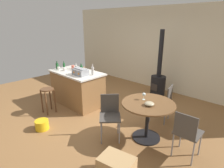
{
  "coord_description": "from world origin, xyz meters",
  "views": [
    {
      "loc": [
        3.06,
        -2.77,
        2.23
      ],
      "look_at": [
        0.36,
        0.08,
        0.89
      ],
      "focal_mm": 29.63,
      "sensor_mm": 36.0,
      "label": 1
    }
  ],
  "objects_px": {
    "bottle_1": "(81,68)",
    "cup_1": "(64,69)",
    "bottle_2": "(76,68)",
    "cup_0": "(59,68)",
    "bottle_0": "(64,65)",
    "wooden_stool": "(48,96)",
    "folding_chair_far": "(110,113)",
    "bottle_4": "(57,66)",
    "cup_2": "(73,67)",
    "folding_chair_near": "(164,100)",
    "wine_glass": "(144,95)",
    "plastic_bucket": "(42,125)",
    "dining_table": "(148,111)",
    "bottle_3": "(93,71)",
    "cardboard_box": "(117,168)",
    "toolbox": "(80,72)",
    "kitchen_island": "(77,88)",
    "wood_stove": "(158,81)",
    "folding_chair_left": "(187,132)",
    "serving_bowl": "(149,104)"
  },
  "relations": [
    {
      "from": "kitchen_island",
      "to": "folding_chair_far",
      "type": "height_order",
      "value": "kitchen_island"
    },
    {
      "from": "bottle_3",
      "to": "folding_chair_near",
      "type": "bearing_deg",
      "value": 21.34
    },
    {
      "from": "bottle_1",
      "to": "bottle_4",
      "type": "distance_m",
      "value": 0.79
    },
    {
      "from": "folding_chair_near",
      "to": "wine_glass",
      "type": "height_order",
      "value": "wine_glass"
    },
    {
      "from": "serving_bowl",
      "to": "cardboard_box",
      "type": "height_order",
      "value": "serving_bowl"
    },
    {
      "from": "folding_chair_near",
      "to": "wood_stove",
      "type": "xyz_separation_m",
      "value": [
        -0.86,
        1.24,
        -0.04
      ]
    },
    {
      "from": "toolbox",
      "to": "wine_glass",
      "type": "relative_size",
      "value": 2.77
    },
    {
      "from": "bottle_3",
      "to": "cardboard_box",
      "type": "distance_m",
      "value": 2.57
    },
    {
      "from": "folding_chair_near",
      "to": "cup_2",
      "type": "distance_m",
      "value": 2.69
    },
    {
      "from": "folding_chair_near",
      "to": "bottle_0",
      "type": "bearing_deg",
      "value": -165.55
    },
    {
      "from": "wood_stove",
      "to": "cup_1",
      "type": "distance_m",
      "value": 2.79
    },
    {
      "from": "bottle_2",
      "to": "plastic_bucket",
      "type": "relative_size",
      "value": 0.68
    },
    {
      "from": "cup_0",
      "to": "bottle_2",
      "type": "bearing_deg",
      "value": 41.16
    },
    {
      "from": "plastic_bucket",
      "to": "cup_0",
      "type": "bearing_deg",
      "value": 132.87
    },
    {
      "from": "cup_2",
      "to": "plastic_bucket",
      "type": "relative_size",
      "value": 0.41
    },
    {
      "from": "bottle_0",
      "to": "serving_bowl",
      "type": "distance_m",
      "value": 3.05
    },
    {
      "from": "folding_chair_far",
      "to": "wine_glass",
      "type": "xyz_separation_m",
      "value": [
        0.4,
        0.54,
        0.35
      ]
    },
    {
      "from": "toolbox",
      "to": "bottle_4",
      "type": "distance_m",
      "value": 1.0
    },
    {
      "from": "wooden_stool",
      "to": "bottle_4",
      "type": "relative_size",
      "value": 2.84
    },
    {
      "from": "bottle_0",
      "to": "bottle_2",
      "type": "bearing_deg",
      "value": 10.23
    },
    {
      "from": "bottle_0",
      "to": "cup_2",
      "type": "distance_m",
      "value": 0.31
    },
    {
      "from": "wood_stove",
      "to": "cup_0",
      "type": "xyz_separation_m",
      "value": [
        -1.9,
        -2.22,
        0.48
      ]
    },
    {
      "from": "kitchen_island",
      "to": "toolbox",
      "type": "distance_m",
      "value": 0.66
    },
    {
      "from": "bottle_1",
      "to": "folding_chair_far",
      "type": "bearing_deg",
      "value": -20.74
    },
    {
      "from": "wooden_stool",
      "to": "dining_table",
      "type": "relative_size",
      "value": 0.64
    },
    {
      "from": "kitchen_island",
      "to": "bottle_2",
      "type": "bearing_deg",
      "value": 144.86
    },
    {
      "from": "plastic_bucket",
      "to": "folding_chair_far",
      "type": "bearing_deg",
      "value": 33.28
    },
    {
      "from": "wooden_stool",
      "to": "toolbox",
      "type": "distance_m",
      "value": 1.0
    },
    {
      "from": "kitchen_island",
      "to": "folding_chair_left",
      "type": "height_order",
      "value": "kitchen_island"
    },
    {
      "from": "bottle_1",
      "to": "plastic_bucket",
      "type": "distance_m",
      "value": 1.79
    },
    {
      "from": "kitchen_island",
      "to": "dining_table",
      "type": "height_order",
      "value": "kitchen_island"
    },
    {
      "from": "folding_chair_far",
      "to": "bottle_3",
      "type": "height_order",
      "value": "bottle_3"
    },
    {
      "from": "kitchen_island",
      "to": "bottle_0",
      "type": "xyz_separation_m",
      "value": [
        -0.62,
        0.02,
        0.53
      ]
    },
    {
      "from": "wood_stove",
      "to": "cardboard_box",
      "type": "relative_size",
      "value": 4.06
    },
    {
      "from": "cup_0",
      "to": "cup_2",
      "type": "relative_size",
      "value": 0.93
    },
    {
      "from": "bottle_4",
      "to": "cup_2",
      "type": "distance_m",
      "value": 0.45
    },
    {
      "from": "toolbox",
      "to": "bottle_0",
      "type": "distance_m",
      "value": 0.97
    },
    {
      "from": "bottle_2",
      "to": "cup_0",
      "type": "xyz_separation_m",
      "value": [
        -0.37,
        -0.32,
        -0.03
      ]
    },
    {
      "from": "folding_chair_near",
      "to": "bottle_0",
      "type": "height_order",
      "value": "bottle_0"
    },
    {
      "from": "wooden_stool",
      "to": "plastic_bucket",
      "type": "relative_size",
      "value": 2.25
    },
    {
      "from": "bottle_3",
      "to": "folding_chair_left",
      "type": "bearing_deg",
      "value": -4.69
    },
    {
      "from": "kitchen_island",
      "to": "cup_1",
      "type": "distance_m",
      "value": 0.62
    },
    {
      "from": "wooden_stool",
      "to": "folding_chair_far",
      "type": "distance_m",
      "value": 1.89
    },
    {
      "from": "folding_chair_far",
      "to": "bottle_1",
      "type": "height_order",
      "value": "bottle_1"
    },
    {
      "from": "toolbox",
      "to": "cup_1",
      "type": "bearing_deg",
      "value": -177.46
    },
    {
      "from": "bottle_3",
      "to": "cup_0",
      "type": "xyz_separation_m",
      "value": [
        -1.08,
        -0.32,
        -0.07
      ]
    },
    {
      "from": "bottle_1",
      "to": "cup_1",
      "type": "height_order",
      "value": "bottle_1"
    },
    {
      "from": "bottle_1",
      "to": "bottle_4",
      "type": "xyz_separation_m",
      "value": [
        -0.73,
        -0.3,
        0.0
      ]
    },
    {
      "from": "wood_stove",
      "to": "cup_0",
      "type": "distance_m",
      "value": 2.96
    },
    {
      "from": "bottle_0",
      "to": "cup_0",
      "type": "height_order",
      "value": "bottle_0"
    }
  ]
}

